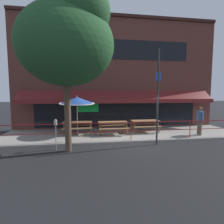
% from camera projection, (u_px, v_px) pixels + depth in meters
% --- Properties ---
extents(ground_plane, '(120.00, 120.00, 0.00)m').
position_uv_depth(ground_plane, '(132.00, 143.00, 9.19)').
color(ground_plane, black).
extents(patio_deck, '(15.00, 4.00, 0.10)m').
position_uv_depth(patio_deck, '(124.00, 134.00, 11.16)').
color(patio_deck, gray).
rests_on(patio_deck, ground).
extents(restaurant_building, '(15.00, 1.60, 8.24)m').
position_uv_depth(restaurant_building, '(118.00, 74.00, 12.96)').
color(restaurant_building, brown).
rests_on(restaurant_building, ground).
extents(patio_railing, '(13.84, 0.04, 0.97)m').
position_uv_depth(patio_railing, '(131.00, 127.00, 9.41)').
color(patio_railing, maroon).
rests_on(patio_railing, patio_deck).
extents(picnic_table_left, '(1.80, 1.42, 0.76)m').
position_uv_depth(picnic_table_left, '(78.00, 124.00, 10.89)').
color(picnic_table_left, brown).
rests_on(picnic_table_left, patio_deck).
extents(picnic_table_centre, '(1.80, 1.42, 0.76)m').
position_uv_depth(picnic_table_centre, '(113.00, 124.00, 10.80)').
color(picnic_table_centre, brown).
rests_on(picnic_table_centre, patio_deck).
extents(picnic_table_right, '(1.80, 1.42, 0.76)m').
position_uv_depth(picnic_table_right, '(145.00, 123.00, 11.44)').
color(picnic_table_right, brown).
rests_on(picnic_table_right, patio_deck).
extents(patio_umbrella_left, '(2.14, 2.14, 2.38)m').
position_uv_depth(patio_umbrella_left, '(77.00, 101.00, 10.65)').
color(patio_umbrella_left, '#B7B2A8').
rests_on(patio_umbrella_left, patio_deck).
extents(pedestrian_walking, '(0.26, 0.62, 1.71)m').
position_uv_depth(pedestrian_walking, '(200.00, 119.00, 10.52)').
color(pedestrian_walking, '#665B4C').
rests_on(pedestrian_walking, patio_deck).
extents(parking_meter_near, '(0.15, 0.16, 1.42)m').
position_uv_depth(parking_meter_near, '(56.00, 125.00, 7.95)').
color(parking_meter_near, gray).
rests_on(parking_meter_near, ground).
extents(street_sign_pole, '(0.28, 0.09, 4.76)m').
position_uv_depth(street_sign_pole, '(158.00, 97.00, 8.68)').
color(street_sign_pole, '#2D2D33').
rests_on(street_sign_pole, ground).
extents(street_tree_curbside, '(4.09, 3.68, 6.97)m').
position_uv_depth(street_tree_curbside, '(69.00, 39.00, 7.31)').
color(street_tree_curbside, brown).
rests_on(street_tree_curbside, ground).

